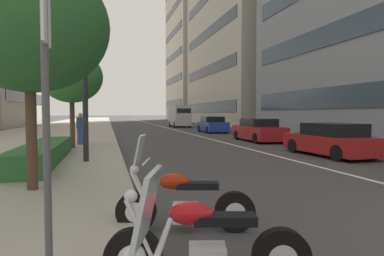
% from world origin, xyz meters
% --- Properties ---
extents(sidewalk_right_plaza, '(160.00, 9.83, 0.15)m').
position_xyz_m(sidewalk_right_plaza, '(30.00, 11.12, 0.07)').
color(sidewalk_right_plaza, '#A39E93').
rests_on(sidewalk_right_plaza, ground).
extents(lane_centre_stripe, '(110.00, 0.16, 0.01)m').
position_xyz_m(lane_centre_stripe, '(35.00, 0.00, 0.00)').
color(lane_centre_stripe, silver).
rests_on(lane_centre_stripe, ground).
extents(motorcycle_by_sign_pole, '(0.78, 2.10, 1.08)m').
position_xyz_m(motorcycle_by_sign_pole, '(1.49, 5.79, 0.41)').
color(motorcycle_by_sign_pole, black).
rests_on(motorcycle_by_sign_pole, ground).
extents(motorcycle_mid_row, '(0.80, 2.06, 1.46)m').
position_xyz_m(motorcycle_mid_row, '(3.02, 5.67, 0.43)').
color(motorcycle_mid_row, black).
rests_on(motorcycle_mid_row, ground).
extents(car_far_down_avenue, '(4.18, 1.97, 1.36)m').
position_xyz_m(car_far_down_avenue, '(9.68, -2.20, 0.64)').
color(car_far_down_avenue, maroon).
rests_on(car_far_down_avenue, ground).
extents(car_lead_in_lane, '(4.48, 1.94, 1.41)m').
position_xyz_m(car_lead_in_lane, '(16.69, -2.42, 0.66)').
color(car_lead_in_lane, maroon).
rests_on(car_lead_in_lane, ground).
extents(car_approaching_light, '(4.17, 1.99, 1.43)m').
position_xyz_m(car_approaching_light, '(25.88, -2.47, 0.67)').
color(car_approaching_light, navy).
rests_on(car_approaching_light, ground).
extents(delivery_van_ahead, '(5.19, 2.15, 2.69)m').
position_xyz_m(delivery_van_ahead, '(37.43, -2.02, 1.43)').
color(delivery_van_ahead, '#B7B7BC').
rests_on(delivery_van_ahead, ground).
extents(parking_sign_by_curb, '(0.32, 0.06, 2.65)m').
position_xyz_m(parking_sign_by_curb, '(1.20, 7.23, 1.73)').
color(parking_sign_by_curb, '#47494C').
rests_on(parking_sign_by_curb, sidewalk_right_plaza).
extents(clipped_hedge_bed, '(6.55, 1.10, 0.61)m').
position_xyz_m(clipped_hedge_bed, '(9.97, 8.82, 0.46)').
color(clipped_hedge_bed, '#28602D').
rests_on(clipped_hedge_bed, sidewalk_right_plaza).
extents(street_tree_far_plaza, '(3.31, 3.31, 4.89)m').
position_xyz_m(street_tree_far_plaza, '(5.84, 8.32, 3.62)').
color(street_tree_far_plaza, '#473323').
rests_on(street_tree_far_plaza, sidewalk_right_plaza).
extents(street_tree_mid_sidewalk, '(2.82, 2.82, 4.50)m').
position_xyz_m(street_tree_mid_sidewalk, '(14.18, 8.31, 3.44)').
color(street_tree_mid_sidewalk, '#473323').
rests_on(street_tree_mid_sidewalk, sidewalk_right_plaza).
extents(pedestrian_on_plaza, '(0.30, 0.42, 1.63)m').
position_xyz_m(pedestrian_on_plaza, '(15.77, 8.08, 0.97)').
color(pedestrian_on_plaza, '#33478C').
rests_on(pedestrian_on_plaza, sidewalk_right_plaza).
extents(office_tower_near_left, '(25.23, 19.64, 32.57)m').
position_xyz_m(office_tower_near_left, '(45.30, -17.98, 16.28)').
color(office_tower_near_left, '#B7B2A3').
rests_on(office_tower_near_left, ground).
extents(office_tower_mid_left, '(19.76, 20.35, 49.68)m').
position_xyz_m(office_tower_mid_left, '(71.43, -18.34, 24.84)').
color(office_tower_mid_left, beige).
rests_on(office_tower_mid_left, ground).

